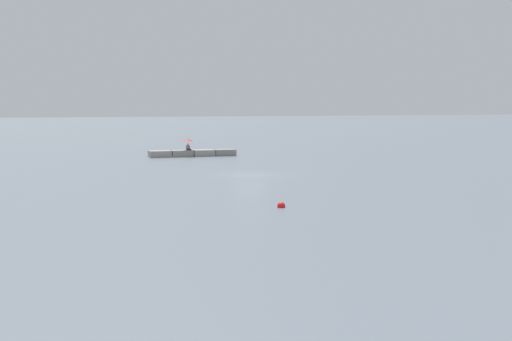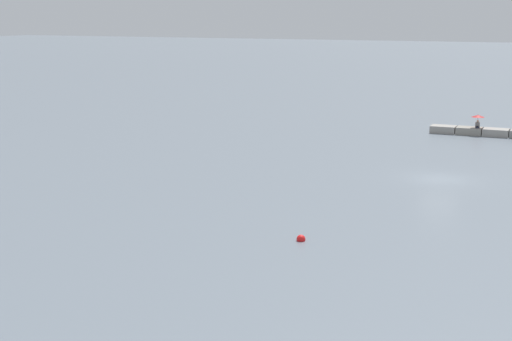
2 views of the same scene
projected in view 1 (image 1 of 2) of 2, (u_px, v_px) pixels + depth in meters
ground_plane at (250, 175)px, 56.20m from camera, size 500.00×500.00×0.00m
seawall_pier at (192, 153)px, 75.83m from camera, size 9.58×1.68×0.70m
person_seated_grey_left at (188, 148)px, 75.54m from camera, size 0.49×0.66×0.73m
umbrella_open_red at (188, 140)px, 75.53m from camera, size 1.20×1.20×1.26m
mooring_buoy_near at (281, 206)px, 38.56m from camera, size 0.46×0.46×0.46m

